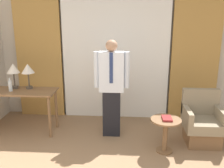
% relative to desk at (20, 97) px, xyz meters
% --- Properties ---
extents(wall_back, '(10.00, 0.06, 2.70)m').
position_rel_desk_xyz_m(wall_back, '(1.65, 0.94, 0.70)').
color(wall_back, beige).
rests_on(wall_back, ground_plane).
extents(curtain_sheer_center, '(2.08, 0.06, 2.58)m').
position_rel_desk_xyz_m(curtain_sheer_center, '(1.65, 0.81, 0.64)').
color(curtain_sheer_center, white).
rests_on(curtain_sheer_center, ground_plane).
extents(curtain_drape_left, '(0.91, 0.06, 2.58)m').
position_rel_desk_xyz_m(curtain_drape_left, '(0.11, 0.81, 0.64)').
color(curtain_drape_left, '#B28442').
rests_on(curtain_drape_left, ground_plane).
extents(curtain_drape_right, '(0.91, 0.06, 2.58)m').
position_rel_desk_xyz_m(curtain_drape_right, '(3.19, 0.81, 0.64)').
color(curtain_drape_right, '#B28442').
rests_on(curtain_drape_right, ground_plane).
extents(desk, '(1.27, 0.53, 0.77)m').
position_rel_desk_xyz_m(desk, '(0.00, 0.00, 0.00)').
color(desk, brown).
rests_on(desk, ground_plane).
extents(table_lamp_left, '(0.22, 0.22, 0.45)m').
position_rel_desk_xyz_m(table_lamp_left, '(-0.13, 0.13, 0.46)').
color(table_lamp_left, '#4C4238').
rests_on(table_lamp_left, desk).
extents(table_lamp_right, '(0.22, 0.22, 0.45)m').
position_rel_desk_xyz_m(table_lamp_right, '(0.13, 0.13, 0.46)').
color(table_lamp_right, '#4C4238').
rests_on(table_lamp_right, desk).
extents(bottle_near_edge, '(0.06, 0.06, 0.24)m').
position_rel_desk_xyz_m(bottle_near_edge, '(-0.13, -0.04, 0.22)').
color(bottle_near_edge, silver).
rests_on(bottle_near_edge, desk).
extents(person, '(0.60, 0.20, 1.67)m').
position_rel_desk_xyz_m(person, '(1.62, -0.04, 0.26)').
color(person, black).
rests_on(person, ground_plane).
extents(armchair, '(0.60, 0.59, 0.86)m').
position_rel_desk_xyz_m(armchair, '(3.12, -0.22, -0.33)').
color(armchair, brown).
rests_on(armchair, ground_plane).
extents(side_table, '(0.46, 0.46, 0.54)m').
position_rel_desk_xyz_m(side_table, '(2.48, -0.55, -0.29)').
color(side_table, brown).
rests_on(side_table, ground_plane).
extents(book, '(0.14, 0.22, 0.03)m').
position_rel_desk_xyz_m(book, '(2.49, -0.55, -0.10)').
color(book, maroon).
rests_on(book, side_table).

